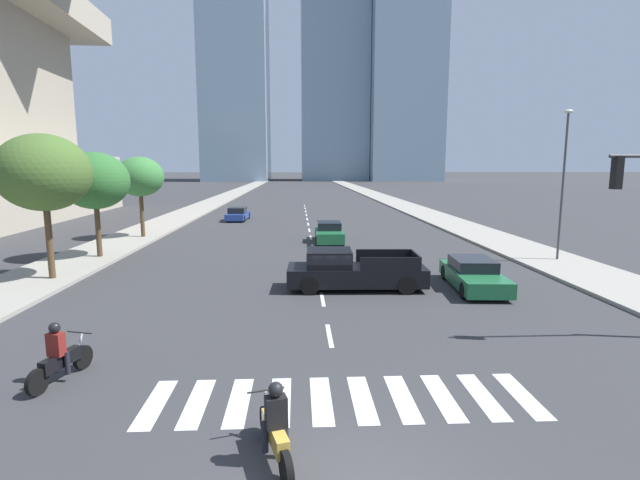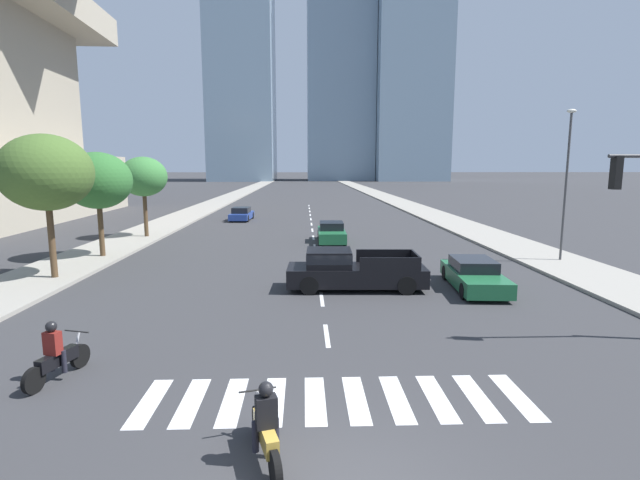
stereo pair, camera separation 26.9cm
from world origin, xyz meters
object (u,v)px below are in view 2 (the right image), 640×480
object	(u,v)px
motorcycle_trailing	(266,429)
street_tree_nearest	(46,173)
street_lamp_east	(567,174)
sedan_blue_2	(242,214)
sedan_green_0	(474,275)
street_tree_third	(143,177)
motorcycle_third	(57,357)
sedan_green_1	(331,233)
street_tree_second	(98,181)
pickup_truck	(350,270)

from	to	relation	value
motorcycle_trailing	street_tree_nearest	distance (m)	17.70
street_lamp_east	sedan_blue_2	bearing A→B (deg)	133.47
motorcycle_trailing	sedan_green_0	bearing A→B (deg)	-50.07
street_lamp_east	street_tree_third	bearing A→B (deg)	159.15
sedan_green_0	sedan_blue_2	distance (m)	28.94
motorcycle_third	sedan_blue_2	distance (m)	34.05
motorcycle_trailing	street_tree_third	bearing A→B (deg)	5.77
motorcycle_trailing	sedan_green_1	xyz separation A→B (m)	(2.54, 24.08, 0.04)
street_tree_second	street_tree_third	bearing A→B (deg)	90.00
motorcycle_trailing	sedan_blue_2	distance (m)	37.76
street_lamp_east	motorcycle_third	bearing A→B (deg)	-145.55
street_tree_second	pickup_truck	bearing A→B (deg)	-28.67
sedan_blue_2	street_lamp_east	distance (m)	28.71
street_tree_third	motorcycle_trailing	bearing A→B (deg)	-68.15
motorcycle_trailing	street_lamp_east	size ratio (longest dim) A/B	0.26
motorcycle_third	street_tree_second	bearing A→B (deg)	34.54
sedan_green_0	sedan_green_1	bearing A→B (deg)	-152.92
sedan_green_1	street_tree_third	xyz separation A→B (m)	(-13.06, 2.16, 3.71)
sedan_green_1	sedan_blue_2	bearing A→B (deg)	-148.99
sedan_blue_2	street_tree_second	distance (m)	19.73
street_lamp_east	sedan_green_1	bearing A→B (deg)	148.23
sedan_green_0	sedan_green_1	distance (m)	13.60
sedan_blue_2	street_tree_second	xyz separation A→B (m)	(-5.31, -18.64, 3.72)
sedan_green_0	street_tree_third	size ratio (longest dim) A/B	0.88
motorcycle_trailing	motorcycle_third	size ratio (longest dim) A/B	1.02
street_lamp_east	street_tree_nearest	size ratio (longest dim) A/B	1.24
motorcycle_third	street_tree_third	xyz separation A→B (m)	(-5.28, 22.90, 3.75)
sedan_blue_2	street_tree_second	world-z (taller)	street_tree_second
sedan_blue_2	street_tree_third	world-z (taller)	street_tree_third
sedan_blue_2	street_tree_nearest	size ratio (longest dim) A/B	0.70
street_lamp_east	street_tree_third	world-z (taller)	street_lamp_east
sedan_blue_2	street_tree_third	xyz separation A→B (m)	(-5.31, -11.15, 3.76)
sedan_green_0	street_tree_third	xyz separation A→B (m)	(-18.30, 14.71, 3.76)
sedan_blue_2	street_tree_nearest	xyz separation A→B (m)	(-5.31, -23.80, 4.22)
street_tree_nearest	sedan_green_1	bearing A→B (deg)	38.76
street_tree_nearest	street_tree_second	world-z (taller)	street_tree_nearest
sedan_blue_2	street_tree_third	size ratio (longest dim) A/B	0.79
sedan_green_0	street_tree_nearest	bearing A→B (deg)	-92.02
street_tree_third	street_tree_second	bearing A→B (deg)	-90.00
motorcycle_trailing	sedan_blue_2	xyz separation A→B (m)	(-5.22, 37.40, -0.01)
sedan_green_1	sedan_blue_2	xyz separation A→B (m)	(-7.75, 13.32, -0.05)
street_lamp_east	pickup_truck	bearing A→B (deg)	-156.27
street_lamp_east	street_tree_second	bearing A→B (deg)	175.44
motorcycle_third	sedan_green_1	bearing A→B (deg)	-4.94
pickup_truck	sedan_green_1	distance (m)	12.48
sedan_blue_2	sedan_green_0	bearing A→B (deg)	-150.40
street_tree_third	sedan_green_1	bearing A→B (deg)	-9.41
pickup_truck	street_tree_second	distance (m)	15.32
motorcycle_third	street_tree_nearest	bearing A→B (deg)	42.90
motorcycle_third	sedan_green_0	world-z (taller)	motorcycle_third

